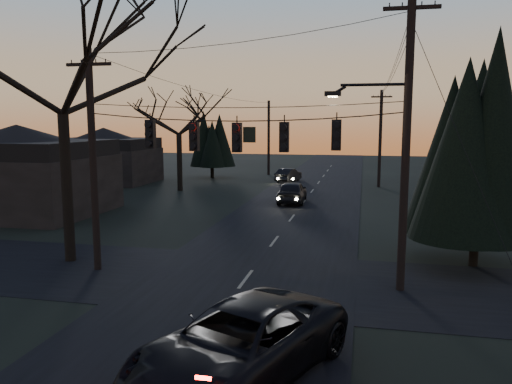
% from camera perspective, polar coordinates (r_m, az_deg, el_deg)
% --- Properties ---
extents(main_road, '(8.00, 120.00, 0.02)m').
position_cam_1_polar(main_road, '(28.21, 3.53, -3.76)').
color(main_road, black).
rests_on(main_road, ground).
extents(cross_road, '(60.00, 7.00, 0.02)m').
position_cam_1_polar(cross_road, '(18.71, -1.19, -9.94)').
color(cross_road, black).
rests_on(cross_road, ground).
extents(utility_pole_right, '(5.00, 0.30, 10.00)m').
position_cam_1_polar(utility_pole_right, '(18.30, 16.13, -10.71)').
color(utility_pole_right, black).
rests_on(utility_pole_right, ground).
extents(utility_pole_left, '(1.80, 0.30, 8.50)m').
position_cam_1_polar(utility_pole_left, '(20.87, -17.61, -8.43)').
color(utility_pole_left, black).
rests_on(utility_pole_left, ground).
extents(utility_pole_far_r, '(1.80, 0.30, 8.50)m').
position_cam_1_polar(utility_pole_far_r, '(45.69, 13.83, 0.56)').
color(utility_pole_far_r, black).
rests_on(utility_pole_far_r, ground).
extents(utility_pole_far_l, '(0.30, 0.30, 8.00)m').
position_cam_1_polar(utility_pole_far_l, '(54.56, 1.44, 1.99)').
color(utility_pole_far_l, black).
rests_on(utility_pole_far_l, ground).
extents(span_signal_assembly, '(11.50, 0.44, 1.54)m').
position_cam_1_polar(span_signal_assembly, '(17.85, -1.99, 6.44)').
color(span_signal_assembly, black).
rests_on(span_signal_assembly, ground).
extents(bare_tree_left, '(11.13, 11.13, 12.19)m').
position_cam_1_polar(bare_tree_left, '(21.91, -21.54, 14.69)').
color(bare_tree_left, black).
rests_on(bare_tree_left, ground).
extents(evergreen_right, '(4.19, 4.19, 8.23)m').
position_cam_1_polar(evergreen_right, '(21.44, 24.25, 4.46)').
color(evergreen_right, black).
rests_on(evergreen_right, ground).
extents(bare_tree_dist, '(6.20, 6.20, 9.43)m').
position_cam_1_polar(bare_tree_dist, '(42.22, -8.86, 9.06)').
color(bare_tree_dist, black).
rests_on(bare_tree_dist, ground).
extents(evergreen_dist, '(3.77, 3.77, 6.18)m').
position_cam_1_polar(evergreen_dist, '(51.59, -5.06, 5.71)').
color(evergreen_dist, black).
rests_on(evergreen_dist, ground).
extents(house_left_near, '(10.00, 8.00, 5.60)m').
position_cam_1_polar(house_left_near, '(34.66, -25.45, 2.34)').
color(house_left_near, black).
rests_on(house_left_near, ground).
extents(house_left_far, '(9.00, 7.00, 5.20)m').
position_cam_1_polar(house_left_far, '(49.68, -16.93, 4.05)').
color(house_left_far, black).
rests_on(house_left_far, ground).
extents(suv_near, '(4.95, 6.61, 1.67)m').
position_cam_1_polar(suv_near, '(11.74, -1.76, -16.92)').
color(suv_near, black).
rests_on(suv_near, ground).
extents(sedan_oncoming_a, '(2.02, 4.69, 1.58)m').
position_cam_1_polar(sedan_oncoming_a, '(35.73, 4.15, 0.01)').
color(sedan_oncoming_a, black).
rests_on(sedan_oncoming_a, ground).
extents(sedan_oncoming_b, '(2.20, 4.08, 1.27)m').
position_cam_1_polar(sedan_oncoming_b, '(48.30, 3.73, 1.94)').
color(sedan_oncoming_b, black).
rests_on(sedan_oncoming_b, ground).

